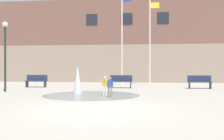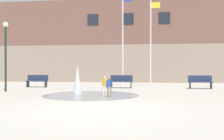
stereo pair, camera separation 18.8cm
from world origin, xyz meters
The scene contains 11 objects.
ground_plane centered at (0.00, 0.00, 0.00)m, with size 100.00×100.00×0.00m, color #9E998E.
library_building centered at (0.00, 19.84, 4.16)m, with size 36.00×6.05×8.33m.
splash_fountain centered at (-1.71, 5.12, 0.49)m, with size 5.06×5.06×1.58m.
park_bench_far_left centered at (-6.29, 9.73, 0.48)m, with size 1.60×0.44×0.91m.
park_bench_under_left_flagpole centered at (0.00, 9.73, 0.48)m, with size 1.60×0.44×0.91m.
park_bench_center centered at (5.46, 9.80, 0.48)m, with size 1.60×0.44×0.91m.
child_running centered at (-0.41, 4.64, 0.58)m, with size 0.31×0.23×0.99m.
child_in_fountain centered at (-0.02, 3.63, 0.58)m, with size 0.31×0.23×0.99m.
flagpole_left centered at (-0.11, 12.48, 4.10)m, with size 0.80×0.10×7.71m.
flagpole_right centered at (2.15, 12.48, 3.79)m, with size 0.80×0.10×7.11m.
lamp_post_left_lane centered at (-6.67, 5.99, 2.72)m, with size 0.32×0.32×4.21m.
Camera 1 is at (1.54, -8.88, 1.41)m, focal length 42.00 mm.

